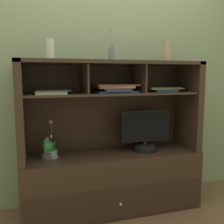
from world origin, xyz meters
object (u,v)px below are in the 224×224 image
object	(u,v)px
diffuser_bottle	(111,54)
magazine_stack_right	(114,88)
tv_monitor	(145,134)
media_console	(112,164)
ceramic_vase	(167,50)
magazine_stack_centre	(161,89)
potted_orchid	(52,152)
magazine_stack_left	(51,92)
accent_vase	(50,50)
potted_fern	(47,148)

from	to	relation	value
diffuser_bottle	magazine_stack_right	bearing A→B (deg)	-45.55
tv_monitor	magazine_stack_right	world-z (taller)	magazine_stack_right
media_console	ceramic_vase	distance (m)	1.18
magazine_stack_centre	magazine_stack_right	world-z (taller)	magazine_stack_right
potted_orchid	magazine_stack_left	bearing A→B (deg)	-84.59
magazine_stack_centre	media_console	bearing A→B (deg)	-175.94
magazine_stack_right	ceramic_vase	xyz separation A→B (m)	(0.51, -0.03, 0.34)
magazine_stack_left	accent_vase	xyz separation A→B (m)	(0.01, 0.05, 0.35)
magazine_stack_right	diffuser_bottle	xyz separation A→B (m)	(-0.02, 0.02, 0.30)
potted_fern	magazine_stack_left	xyz separation A→B (m)	(0.05, -0.04, 0.48)
magazine_stack_centre	magazine_stack_right	size ratio (longest dim) A/B	0.93
tv_monitor	magazine_stack_left	xyz separation A→B (m)	(-0.86, -0.02, 0.42)
tv_monitor	accent_vase	xyz separation A→B (m)	(-0.85, 0.03, 0.76)
tv_monitor	diffuser_bottle	world-z (taller)	diffuser_bottle
potted_orchid	diffuser_bottle	xyz separation A→B (m)	(0.54, -0.00, 0.85)
media_console	ceramic_vase	bearing A→B (deg)	-3.62
magazine_stack_left	diffuser_bottle	xyz separation A→B (m)	(0.54, 0.07, 0.33)
magazine_stack_right	magazine_stack_centre	bearing A→B (deg)	5.12
potted_orchid	potted_fern	world-z (taller)	potted_orchid
ceramic_vase	diffuser_bottle	bearing A→B (deg)	174.97
magazine_stack_right	ceramic_vase	distance (m)	0.62
magazine_stack_left	magazine_stack_right	bearing A→B (deg)	4.67
potted_fern	magazine_stack_centre	distance (m)	1.20
magazine_stack_centre	potted_fern	bearing A→B (deg)	-177.53
magazine_stack_right	tv_monitor	bearing A→B (deg)	-4.55
magazine_stack_left	magazine_stack_centre	size ratio (longest dim) A/B	0.83
magazine_stack_centre	diffuser_bottle	world-z (taller)	diffuser_bottle
magazine_stack_left	media_console	bearing A→B (deg)	5.65
potted_orchid	magazine_stack_left	distance (m)	0.53
media_console	magazine_stack_left	bearing A→B (deg)	-174.35
magazine_stack_right	ceramic_vase	size ratio (longest dim) A/B	1.93
magazine_stack_left	magazine_stack_centre	bearing A→B (deg)	4.88
potted_fern	diffuser_bottle	world-z (taller)	diffuser_bottle
potted_orchid	magazine_stack_centre	bearing A→B (deg)	1.24
diffuser_bottle	accent_vase	size ratio (longest dim) A/B	1.72
diffuser_bottle	accent_vase	xyz separation A→B (m)	(-0.53, -0.01, 0.02)
magazine_stack_left	ceramic_vase	bearing A→B (deg)	1.05
potted_orchid	tv_monitor	bearing A→B (deg)	-2.97
media_console	magazine_stack_right	xyz separation A→B (m)	(0.02, -0.01, 0.71)
media_console	magazine_stack_right	world-z (taller)	media_console
accent_vase	magazine_stack_right	bearing A→B (deg)	-0.95
potted_orchid	magazine_stack_centre	size ratio (longest dim) A/B	0.90
potted_orchid	ceramic_vase	size ratio (longest dim) A/B	1.61
magazine_stack_centre	tv_monitor	bearing A→B (deg)	-159.87
potted_fern	magazine_stack_centre	xyz separation A→B (m)	(1.09, 0.05, 0.49)
potted_fern	accent_vase	xyz separation A→B (m)	(0.05, 0.01, 0.83)
magazine_stack_centre	diffuser_bottle	bearing A→B (deg)	-177.41
magazine_stack_centre	potted_orchid	bearing A→B (deg)	-178.76
potted_orchid	diffuser_bottle	size ratio (longest dim) A/B	1.13
media_console	tv_monitor	distance (m)	0.43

